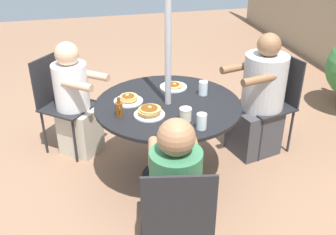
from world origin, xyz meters
name	(u,v)px	position (x,y,z in m)	size (l,w,h in m)	color
ground_plane	(168,175)	(0.00, 0.00, 0.00)	(12.00, 12.00, 0.00)	#8C664C
patio_table	(168,114)	(0.00, 0.00, 0.63)	(1.21, 1.21, 0.73)	black
umbrella_pole	(168,53)	(0.00, 0.00, 1.16)	(0.05, 0.05, 2.32)	#ADADB2
patio_chair_north	(177,219)	(1.13, -0.21, 0.54)	(0.50, 0.50, 0.94)	#232326
diner_north	(175,202)	(0.96, -0.18, 0.52)	(0.51, 0.39, 1.12)	slate
patio_chair_east	(275,97)	(-0.27, 1.12, 0.54)	(0.52, 0.52, 0.94)	#232326
diner_east	(260,101)	(-0.23, 0.94, 0.53)	(0.49, 0.61, 1.19)	#3D3D42
patio_chair_south	(60,98)	(-0.73, -0.89, 0.54)	(0.60, 0.60, 0.94)	#232326
diner_south	(75,104)	(-0.62, -0.75, 0.52)	(0.53, 0.55, 1.11)	beige
pancake_plate_a	(173,86)	(-0.29, 0.12, 0.75)	(0.24, 0.24, 0.04)	white
pancake_plate_b	(128,99)	(-0.10, -0.31, 0.75)	(0.24, 0.24, 0.06)	white
pancake_plate_c	(149,112)	(0.17, -0.19, 0.76)	(0.24, 0.24, 0.08)	white
syrup_bottle	(119,109)	(0.12, -0.41, 0.79)	(0.08, 0.06, 0.15)	brown
coffee_cup	(186,114)	(0.31, 0.06, 0.78)	(0.09, 0.09, 0.10)	beige
drinking_glass_a	(203,88)	(-0.10, 0.33, 0.79)	(0.08, 0.08, 0.12)	silver
drinking_glass_b	(202,121)	(0.46, 0.14, 0.79)	(0.07, 0.07, 0.12)	silver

